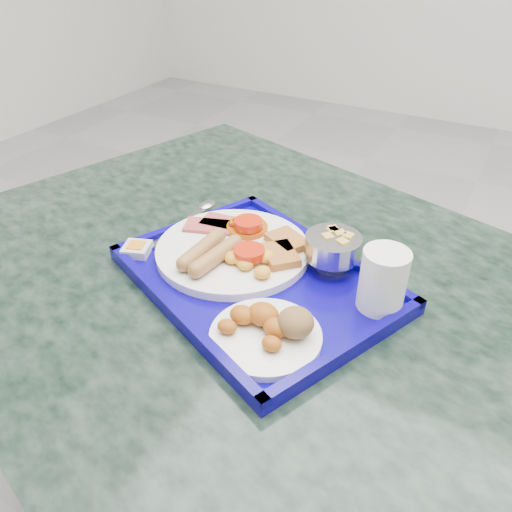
{
  "coord_description": "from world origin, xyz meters",
  "views": [
    {
      "loc": [
        0.16,
        -0.98,
        1.28
      ],
      "look_at": [
        -0.14,
        -0.43,
        0.86
      ],
      "focal_mm": 35.0,
      "sensor_mm": 36.0,
      "label": 1
    }
  ],
  "objects_px": {
    "tray": "(256,280)",
    "fruit_bowl": "(333,247)",
    "table": "(279,384)",
    "main_plate": "(236,248)",
    "juice_cup": "(383,278)",
    "bread_plate": "(270,329)"
  },
  "relations": [
    {
      "from": "tray",
      "to": "fruit_bowl",
      "type": "distance_m",
      "value": 0.13
    },
    {
      "from": "table",
      "to": "fruit_bowl",
      "type": "height_order",
      "value": "fruit_bowl"
    },
    {
      "from": "tray",
      "to": "main_plate",
      "type": "distance_m",
      "value": 0.07
    },
    {
      "from": "tray",
      "to": "juice_cup",
      "type": "bearing_deg",
      "value": 7.88
    },
    {
      "from": "table",
      "to": "juice_cup",
      "type": "height_order",
      "value": "juice_cup"
    },
    {
      "from": "tray",
      "to": "bread_plate",
      "type": "xyz_separation_m",
      "value": [
        0.08,
        -0.11,
        0.02
      ]
    },
    {
      "from": "tray",
      "to": "juice_cup",
      "type": "xyz_separation_m",
      "value": [
        0.19,
        0.03,
        0.05
      ]
    },
    {
      "from": "tray",
      "to": "main_plate",
      "type": "height_order",
      "value": "main_plate"
    },
    {
      "from": "main_plate",
      "to": "bread_plate",
      "type": "distance_m",
      "value": 0.2
    },
    {
      "from": "main_plate",
      "to": "tray",
      "type": "bearing_deg",
      "value": -33.05
    },
    {
      "from": "table",
      "to": "main_plate",
      "type": "relative_size",
      "value": 5.84
    },
    {
      "from": "table",
      "to": "fruit_bowl",
      "type": "relative_size",
      "value": 16.91
    },
    {
      "from": "main_plate",
      "to": "juice_cup",
      "type": "bearing_deg",
      "value": -2.8
    },
    {
      "from": "table",
      "to": "juice_cup",
      "type": "relative_size",
      "value": 16.17
    },
    {
      "from": "bread_plate",
      "to": "fruit_bowl",
      "type": "height_order",
      "value": "fruit_bowl"
    },
    {
      "from": "bread_plate",
      "to": "table",
      "type": "bearing_deg",
      "value": 107.82
    },
    {
      "from": "juice_cup",
      "to": "main_plate",
      "type": "bearing_deg",
      "value": 177.2
    },
    {
      "from": "fruit_bowl",
      "to": "tray",
      "type": "bearing_deg",
      "value": -139.19
    },
    {
      "from": "bread_plate",
      "to": "fruit_bowl",
      "type": "relative_size",
      "value": 1.7
    },
    {
      "from": "tray",
      "to": "bread_plate",
      "type": "bearing_deg",
      "value": -53.39
    },
    {
      "from": "tray",
      "to": "fruit_bowl",
      "type": "xyz_separation_m",
      "value": [
        0.09,
        0.08,
        0.05
      ]
    },
    {
      "from": "tray",
      "to": "juice_cup",
      "type": "distance_m",
      "value": 0.2
    }
  ]
}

